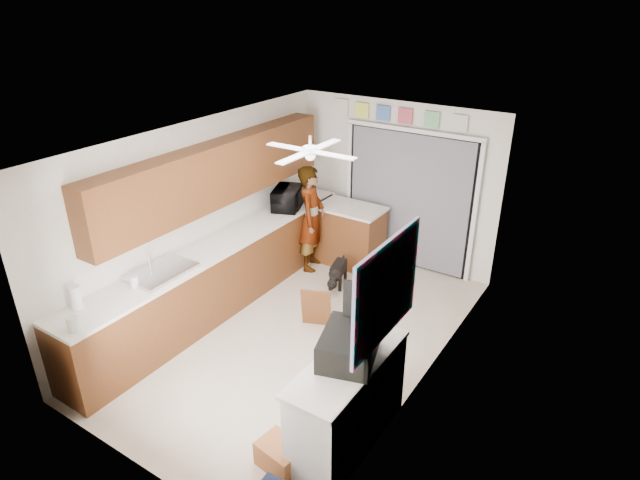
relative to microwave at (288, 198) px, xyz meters
The scene contains 39 objects.
floor 2.21m from the microwave, 49.00° to the right, with size 5.00×5.00×0.00m, color #C0B39A.
ceiling 2.38m from the microwave, 49.00° to the right, with size 5.00×5.00×0.00m, color white.
wall_back 1.65m from the microwave, 39.76° to the left, with size 3.20×3.20×0.00m, color white.
wall_front 4.15m from the microwave, 72.30° to the right, with size 3.20×3.20×0.00m, color white.
wall_left 1.50m from the microwave, 103.15° to the right, with size 5.00×5.00×0.00m, color white.
wall_right 3.21m from the microwave, 26.89° to the right, with size 5.00×5.00×0.00m, color white.
left_base_cabinets 1.59m from the microwave, 91.54° to the right, with size 0.60×4.80×0.90m, color brown.
left_countertop 1.46m from the microwave, 91.14° to the right, with size 0.62×4.80×0.04m, color white.
upper_cabinets 1.45m from the microwave, 98.14° to the right, with size 0.32×4.00×0.80m, color brown.
sink_basin 2.45m from the microwave, 90.68° to the right, with size 0.50×0.76×0.06m, color silver.
faucet 2.46m from the microwave, 95.10° to the right, with size 0.03×0.03×0.22m, color silver.
peninsula_base 1.14m from the microwave, 35.82° to the left, with size 1.00×0.60×0.90m, color brown.
peninsula_top 0.96m from the microwave, 35.82° to the left, with size 1.04×0.64×0.04m, color white.
back_opening_recess 1.82m from the microwave, 34.00° to the left, with size 2.00×0.06×2.10m, color black.
curtain_panel 1.80m from the microwave, 32.95° to the left, with size 1.90×0.03×2.05m, color gray.
door_trim_left 1.11m from the microwave, 63.60° to the left, with size 0.06×0.04×2.10m, color white.
door_trim_right 2.72m from the microwave, 21.35° to the left, with size 0.06×0.04×2.10m, color white.
door_trim_head 2.08m from the microwave, 33.21° to the left, with size 2.10×0.04×0.06m, color white.
header_frame_0 1.71m from the microwave, 57.03° to the left, with size 0.22×0.02×0.22m, color #E1F551.
header_frame_1 1.87m from the microwave, 45.23° to the left, with size 0.22×0.02×0.22m, color #4871C0.
header_frame_2 2.08m from the microwave, 36.83° to the left, with size 0.22×0.02×0.22m, color #C24859.
header_frame_3 2.36m from the microwave, 30.06° to the left, with size 0.22×0.02×0.22m, color #6CBE84.
header_frame_4 2.67m from the microwave, 25.25° to the left, with size 0.22×0.02×0.22m, color silver.
route66_sign 1.61m from the microwave, 73.03° to the left, with size 0.22×0.02×0.26m, color silver.
right_counter_base 3.78m from the microwave, 45.43° to the right, with size 0.50×1.40×0.90m, color white.
right_counter_top 3.72m from the microwave, 45.54° to the right, with size 0.54×1.44×0.04m, color white.
abstract_painting 3.79m from the microwave, 40.78° to the right, with size 0.03×1.15×0.95m, color #F65AAB.
ceiling_fan 2.16m from the microwave, 44.76° to the right, with size 1.14×1.14×0.24m, color white.
microwave is the anchor object (origin of this frame).
jar_a 3.70m from the microwave, 87.90° to the right, with size 0.11×0.11×0.15m, color silver.
jar_b 2.82m from the microwave, 90.89° to the right, with size 0.09×0.09×0.14m, color silver.
paper_towel_roll 3.44m from the microwave, 93.25° to the right, with size 0.12×0.12×0.26m, color white.
suitcase 3.67m from the microwave, 45.33° to the right, with size 0.47×0.62×0.27m, color black.
suitcase_rim 3.67m from the microwave, 45.33° to the right, with size 0.44×0.58×0.02m, color yellow.
suitcase_lid 3.48m from the microwave, 41.96° to the right, with size 0.42×0.03×0.50m, color black.
cardboard_box 4.07m from the microwave, 55.15° to the right, with size 0.40×0.30×0.25m, color #9D5331.
cabinet_door_panel 1.97m from the microwave, 42.95° to the right, with size 0.38×0.03×0.57m, color brown.
man 0.47m from the microwave, 15.38° to the left, with size 0.59×0.39×1.63m, color white.
dog 1.36m from the microwave, 10.40° to the right, with size 0.23×0.53×0.42m, color black.
Camera 1 is at (3.22, -4.56, 3.97)m, focal length 30.00 mm.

